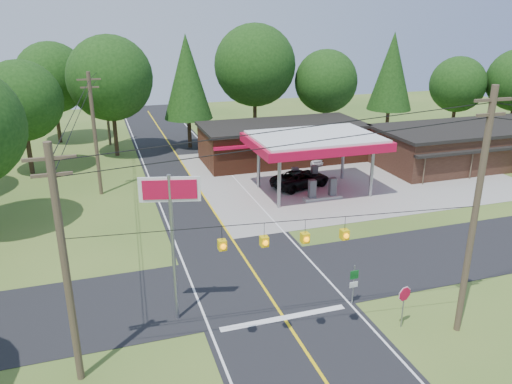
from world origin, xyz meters
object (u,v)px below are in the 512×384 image
object	(u,v)px
sedan_car	(308,157)
octagonal_stop_sign	(404,297)
gas_canopy	(315,143)
suv_car	(301,179)
big_stop_sign	(171,213)

from	to	relation	value
sedan_car	octagonal_stop_sign	size ratio (longest dim) A/B	1.67
sedan_car	octagonal_stop_sign	world-z (taller)	octagonal_stop_sign
gas_canopy	sedan_car	xyz separation A→B (m)	(3.00, 8.00, -3.64)
suv_car	octagonal_stop_sign	bearing A→B (deg)	153.41
sedan_car	big_stop_sign	size ratio (longest dim) A/B	0.49
big_stop_sign	octagonal_stop_sign	world-z (taller)	big_stop_sign
big_stop_sign	octagonal_stop_sign	size ratio (longest dim) A/B	3.39
gas_canopy	big_stop_sign	world-z (taller)	big_stop_sign
gas_canopy	big_stop_sign	size ratio (longest dim) A/B	1.42
big_stop_sign	octagonal_stop_sign	distance (m)	11.56
sedan_car	suv_car	bearing A→B (deg)	-132.56
gas_canopy	sedan_car	size ratio (longest dim) A/B	2.88
octagonal_stop_sign	sedan_car	bearing A→B (deg)	75.65
sedan_car	octagonal_stop_sign	distance (m)	27.90
octagonal_stop_sign	big_stop_sign	bearing A→B (deg)	158.35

